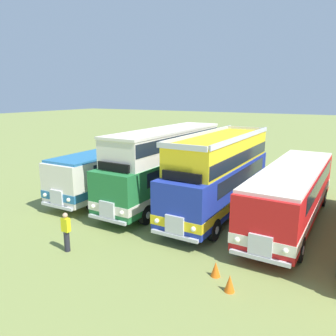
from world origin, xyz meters
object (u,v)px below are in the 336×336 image
Objects in this scene: bus_third_in_row at (220,172)px; bus_first_in_row at (114,168)px; marshal_person at (66,232)px; bus_fourth_in_row at (292,190)px; bus_second_in_row at (166,162)px; cone_mid_row at (216,269)px; cone_near_end at (230,283)px.

bus_first_in_row is at bearing 179.20° from bus_third_in_row.
bus_fourth_in_row is at bearing 46.10° from marshal_person.
cone_mid_row is at bearing -48.77° from bus_second_in_row.
bus_second_in_row is 0.97× the size of bus_fourth_in_row.
bus_first_in_row is 7.53m from bus_third_in_row.
bus_fourth_in_row is 6.62× the size of marshal_person.
marshal_person is (-7.03, -0.58, 0.58)m from cone_near_end.
bus_first_in_row is 12.81m from cone_near_end.
bus_fourth_in_row is at bearing 84.72° from cone_near_end.
bus_second_in_row is at bearing 178.95° from bus_fourth_in_row.
bus_first_in_row is 16.35× the size of cone_near_end.
cone_near_end is 1.07× the size of cone_mid_row.
cone_near_end is at bearing -95.28° from bus_fourth_in_row.
cone_near_end is at bearing -40.97° from cone_mid_row.
marshal_person is at bearing -117.64° from bus_third_in_row.
bus_first_in_row is at bearing -172.69° from bus_second_in_row.
bus_second_in_row is at bearing 132.01° from cone_near_end.
bus_fourth_in_row is (7.50, -0.14, -0.72)m from bus_second_in_row.
cone_mid_row is at bearing 11.32° from marshal_person.
bus_first_in_row is at bearing -178.25° from bus_fourth_in_row.
cone_mid_row is (9.80, -6.42, -1.47)m from bus_first_in_row.
marshal_person is at bearing -91.47° from bus_second_in_row.
cone_mid_row is at bearing -102.16° from bus_fourth_in_row.
bus_third_in_row is at bearing -8.89° from bus_second_in_row.
cone_near_end is (3.07, -6.98, -2.05)m from bus_third_in_row.
bus_first_in_row is 0.87× the size of bus_fourth_in_row.
cone_near_end is 0.35× the size of marshal_person.
marshal_person reaches higher than cone_mid_row.
cone_near_end is 7.08m from marshal_person.
bus_second_in_row is 1.10× the size of bus_third_in_row.
cone_near_end is (6.82, -7.57, -2.17)m from bus_second_in_row.
cone_mid_row is 6.41m from marshal_person.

